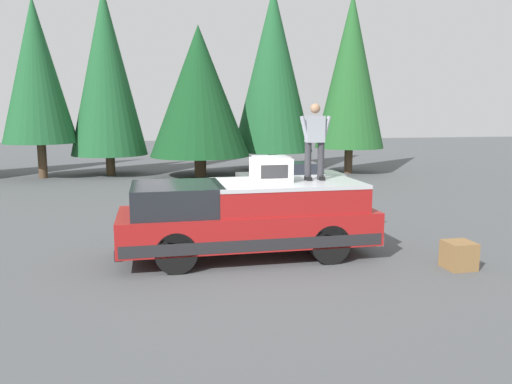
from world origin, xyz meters
TOP-DOWN VIEW (x-y plane):
  - ground_plane at (0.00, 0.00)m, footprint 90.00×90.00m
  - pickup_truck at (0.17, -0.38)m, footprint 2.01×5.54m
  - compressor_unit at (0.15, -0.89)m, footprint 0.65×0.84m
  - person_on_truck_bed at (0.26, -1.91)m, footprint 0.29×0.72m
  - parked_car_grey at (8.65, -3.73)m, footprint 1.64×4.10m
  - wooden_crate at (-1.57, -4.42)m, footprint 0.56×0.56m
  - conifer_far_left at (13.88, -8.29)m, footprint 3.46×3.46m
  - conifer_left at (15.98, -4.78)m, footprint 4.27×4.27m
  - conifer_center_left at (14.05, -0.69)m, footprint 4.80×4.80m
  - conifer_center_right at (15.58, 3.65)m, footprint 3.70×3.70m
  - conifer_right at (15.05, 6.73)m, footprint 3.37×3.37m

SIDE VIEW (x-z plane):
  - ground_plane at x=0.00m, z-range 0.00..0.00m
  - wooden_crate at x=-1.57m, z-range 0.00..0.56m
  - parked_car_grey at x=8.65m, z-range 0.00..1.16m
  - pickup_truck at x=0.17m, z-range 0.05..1.70m
  - compressor_unit at x=0.15m, z-range 1.65..2.21m
  - person_on_truck_bed at x=0.26m, z-range 1.71..3.40m
  - conifer_center_left at x=14.05m, z-range 0.50..7.67m
  - conifer_right at x=15.05m, z-range 0.82..9.18m
  - conifer_center_right at x=15.58m, z-range 0.50..9.55m
  - conifer_far_left at x=13.88m, z-range 0.65..9.62m
  - conifer_left at x=15.98m, z-range 0.51..10.06m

